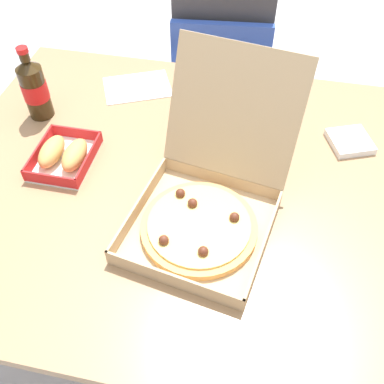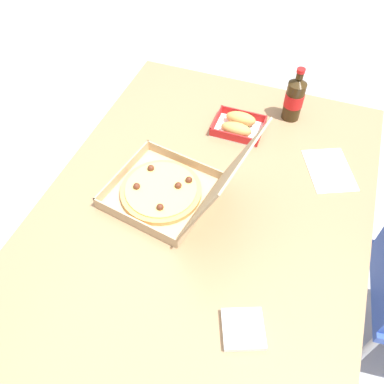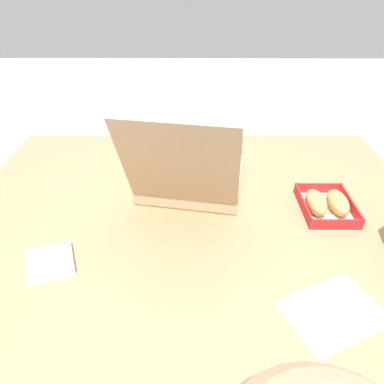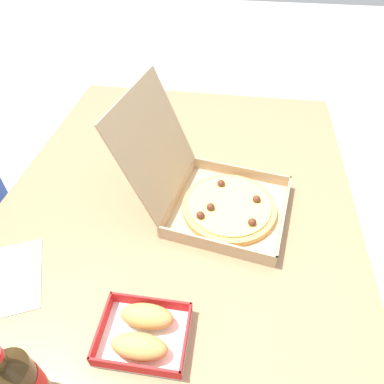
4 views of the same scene
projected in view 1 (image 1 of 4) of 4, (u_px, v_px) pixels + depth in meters
The scene contains 9 objects.
ground_plane at pixel (203, 310), 1.69m from camera, with size 10.00×10.00×0.00m, color #B2B2B7.
dining_table at pixel (207, 199), 1.19m from camera, with size 1.44×1.07×0.73m.
chair at pixel (219, 88), 1.84m from camera, with size 0.44×0.44×0.83m.
diner_person at pixel (223, 36), 1.73m from camera, with size 0.38×0.43×1.15m.
pizza_box_open at pixel (205, 206), 1.03m from camera, with size 0.39×0.49×0.34m.
bread_side_box at pixel (64, 154), 1.18m from camera, with size 0.15×0.19×0.06m.
cola_bottle at pixel (34, 88), 1.26m from camera, with size 0.07×0.07×0.22m.
paper_menu at pixel (137, 87), 1.42m from camera, with size 0.21×0.15×0.00m, color white.
napkin_pile at pixel (350, 141), 1.24m from camera, with size 0.11×0.11×0.02m, color white.
Camera 1 is at (0.12, -0.76, 1.58)m, focal length 40.95 mm.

